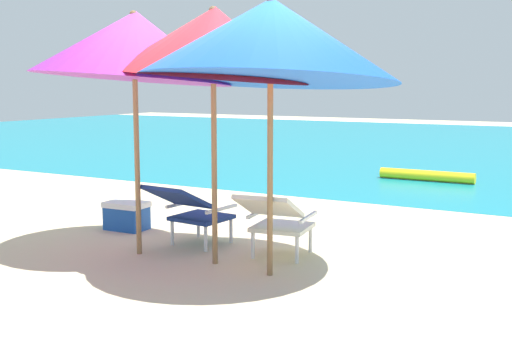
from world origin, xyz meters
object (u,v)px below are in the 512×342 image
(swim_buoy, at_px, (426,175))
(beach_umbrella_left, at_px, (134,45))
(beach_umbrella_right, at_px, (270,39))
(cooler_box, at_px, (127,215))
(lounge_chair_left, at_px, (191,208))
(lounge_chair_right, at_px, (276,218))
(beach_umbrella_center, at_px, (213,42))

(swim_buoy, xyz_separation_m, beach_umbrella_left, (-1.30, -6.04, 1.91))
(beach_umbrella_right, xyz_separation_m, cooler_box, (-2.24, 0.75, -1.85))
(lounge_chair_left, height_order, lounge_chair_right, same)
(beach_umbrella_left, bearing_deg, swim_buoy, 77.88)
(lounge_chair_left, distance_m, beach_umbrella_left, 1.69)
(lounge_chair_right, distance_m, beach_umbrella_right, 1.68)
(swim_buoy, relative_size, beach_umbrella_left, 0.60)
(lounge_chair_right, height_order, beach_umbrella_left, beach_umbrella_left)
(lounge_chair_left, xyz_separation_m, cooler_box, (-1.10, 0.31, -0.24))
(lounge_chair_right, distance_m, beach_umbrella_center, 1.71)
(beach_umbrella_left, bearing_deg, beach_umbrella_center, 4.74)
(beach_umbrella_right, bearing_deg, beach_umbrella_center, 173.17)
(lounge_chair_left, height_order, beach_umbrella_center, beach_umbrella_center)
(cooler_box, bearing_deg, beach_umbrella_left, -43.40)
(lounge_chair_left, distance_m, cooler_box, 1.17)
(lounge_chair_right, height_order, beach_umbrella_center, beach_umbrella_center)
(swim_buoy, relative_size, cooler_box, 3.30)
(lounge_chair_left, relative_size, beach_umbrella_left, 0.35)
(lounge_chair_right, bearing_deg, beach_umbrella_right, -69.26)
(swim_buoy, xyz_separation_m, cooler_box, (-2.09, -5.28, 0.06))
(beach_umbrella_left, height_order, cooler_box, beach_umbrella_left)
(beach_umbrella_center, xyz_separation_m, beach_umbrella_right, (0.61, -0.07, 0.00))
(swim_buoy, relative_size, lounge_chair_right, 1.72)
(swim_buoy, height_order, beach_umbrella_center, beach_umbrella_center)
(beach_umbrella_left, xyz_separation_m, cooler_box, (-0.79, 0.75, -1.84))
(swim_buoy, height_order, cooler_box, cooler_box)
(beach_umbrella_center, distance_m, beach_umbrella_right, 0.61)
(lounge_chair_left, bearing_deg, cooler_box, 164.25)
(swim_buoy, distance_m, beach_umbrella_right, 6.34)
(beach_umbrella_right, distance_m, cooler_box, 3.00)
(beach_umbrella_center, xyz_separation_m, cooler_box, (-1.63, 0.68, -1.85))
(beach_umbrella_left, distance_m, cooler_box, 2.14)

